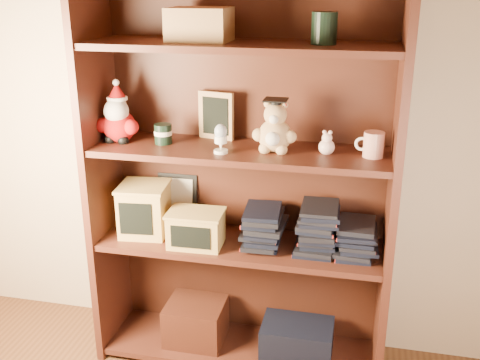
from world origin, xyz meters
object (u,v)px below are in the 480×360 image
object	(u,v)px
grad_teddy_bear	(275,131)
teacher_mug	(373,145)
bookcase	(242,185)
treats_box	(144,209)

from	to	relation	value
grad_teddy_bear	teacher_mug	bearing A→B (deg)	0.98
grad_teddy_bear	teacher_mug	world-z (taller)	grad_teddy_bear
grad_teddy_bear	bookcase	bearing A→B (deg)	157.60
treats_box	bookcase	bearing A→B (deg)	7.21
teacher_mug	grad_teddy_bear	bearing A→B (deg)	-179.02
bookcase	grad_teddy_bear	size ratio (longest dim) A/B	7.81
grad_teddy_bear	treats_box	distance (m)	0.66
bookcase	grad_teddy_bear	xyz separation A→B (m)	(0.14, -0.06, 0.25)
grad_teddy_bear	teacher_mug	xyz separation A→B (m)	(0.36, 0.01, -0.03)
grad_teddy_bear	treats_box	bearing A→B (deg)	179.45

